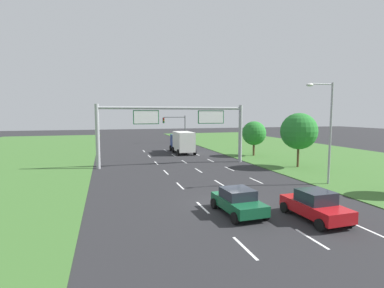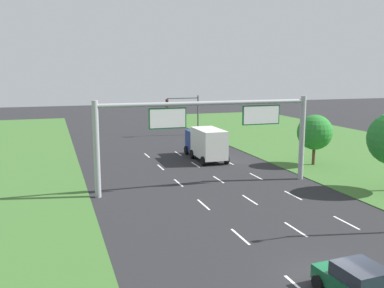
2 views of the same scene
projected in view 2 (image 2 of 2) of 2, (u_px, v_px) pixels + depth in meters
ground_plane at (335, 282)px, 18.55m from camera, size 200.00×200.00×0.00m
lane_dashes_inner_left at (240, 237)px, 23.62m from camera, size 0.14×50.40×0.01m
lane_dashes_inner_right at (295, 229)px, 24.70m from camera, size 0.14×50.40×0.01m
lane_dashes_slip at (346, 223)px, 25.78m from camera, size 0.14×50.40×0.01m
car_near_red at (361, 284)px, 16.80m from camera, size 2.31×4.04×1.51m
box_truck at (206, 143)px, 43.75m from camera, size 2.76×7.08×3.27m
sign_gantry at (210, 125)px, 32.77m from camera, size 17.24×0.44×7.00m
traffic_light_mast at (185, 108)px, 59.39m from camera, size 4.76×0.49×5.60m
roadside_tree_far at (315, 132)px, 40.82m from camera, size 3.36×3.36×4.91m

